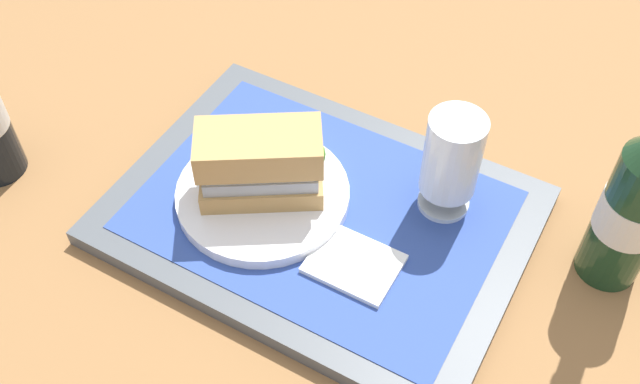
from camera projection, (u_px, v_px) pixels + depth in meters
name	position (u px, v px, depth m)	size (l,w,h in m)	color
ground_plane	(320.00, 221.00, 0.82)	(3.00, 3.00, 0.00)	olive
tray	(320.00, 216.00, 0.81)	(0.44, 0.32, 0.02)	#4C5156
placemat	(320.00, 210.00, 0.80)	(0.38, 0.27, 0.00)	#2D4793
plate	(263.00, 194.00, 0.81)	(0.19, 0.19, 0.01)	white
sandwich	(263.00, 163.00, 0.77)	(0.14, 0.12, 0.08)	tan
beer_glass	(452.00, 160.00, 0.75)	(0.06, 0.06, 0.12)	silver
napkin_folded	(354.00, 264.00, 0.75)	(0.09, 0.07, 0.01)	white
beer_bottle	(637.00, 204.00, 0.70)	(0.07, 0.07, 0.27)	#19381E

